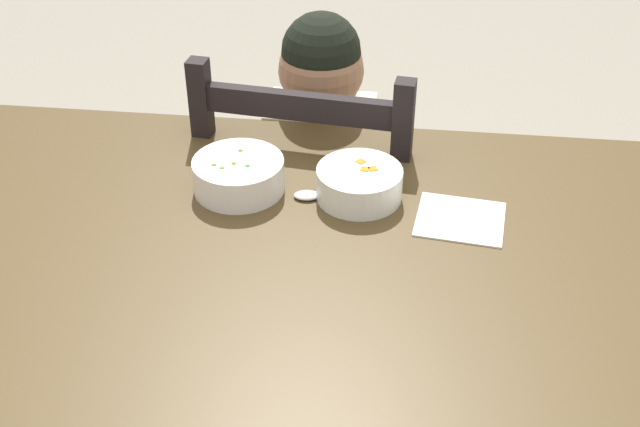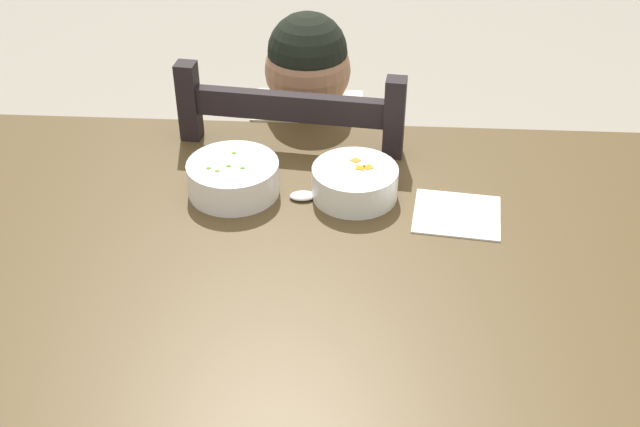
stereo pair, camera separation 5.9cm
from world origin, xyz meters
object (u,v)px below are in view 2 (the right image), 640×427
at_px(dining_chair, 306,234).
at_px(bowl_of_carrots, 356,181).
at_px(child_figure, 308,165).
at_px(spoon, 315,196).
at_px(dining_table, 350,309).
at_px(bowl_of_peas, 233,177).

height_order(dining_chair, bowl_of_carrots, dining_chair).
xyz_separation_m(child_figure, bowl_of_carrots, (0.10, -0.29, 0.15)).
bearing_deg(child_figure, dining_chair, 134.81).
bearing_deg(dining_chair, child_figure, -45.19).
bearing_deg(spoon, dining_table, -68.64).
xyz_separation_m(dining_table, bowl_of_carrots, (0.00, 0.18, 0.12)).
xyz_separation_m(child_figure, spoon, (0.04, -0.30, 0.13)).
xyz_separation_m(bowl_of_peas, spoon, (0.14, -0.01, -0.03)).
distance_m(dining_table, bowl_of_peas, 0.30).
distance_m(dining_table, spoon, 0.21).
distance_m(dining_chair, bowl_of_carrots, 0.46).
distance_m(child_figure, bowl_of_peas, 0.35).
relative_size(dining_chair, bowl_of_peas, 5.73).
relative_size(dining_table, child_figure, 1.69).
bearing_deg(child_figure, spoon, -83.41).
relative_size(dining_chair, child_figure, 0.95).
bearing_deg(dining_chair, spoon, -82.49).
xyz_separation_m(bowl_of_carrots, spoon, (-0.07, -0.01, -0.02)).
height_order(child_figure, bowl_of_peas, child_figure).
relative_size(child_figure, spoon, 6.76).
relative_size(dining_table, dining_chair, 1.77).
relative_size(dining_chair, spoon, 6.44).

